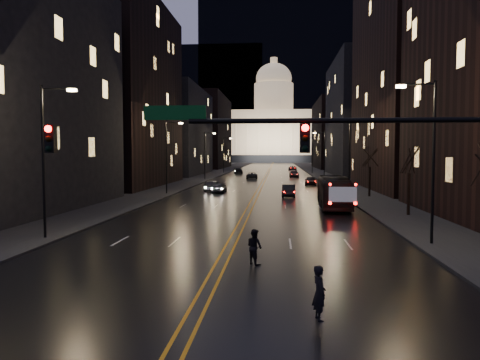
% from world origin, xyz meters
% --- Properties ---
extents(ground, '(900.00, 900.00, 0.00)m').
position_xyz_m(ground, '(0.00, 0.00, 0.00)').
color(ground, black).
rests_on(ground, ground).
extents(road, '(20.00, 320.00, 0.02)m').
position_xyz_m(road, '(0.00, 130.00, 0.01)').
color(road, black).
rests_on(road, ground).
extents(sidewalk_left, '(8.00, 320.00, 0.16)m').
position_xyz_m(sidewalk_left, '(-14.00, 130.00, 0.08)').
color(sidewalk_left, black).
rests_on(sidewalk_left, ground).
extents(sidewalk_right, '(8.00, 320.00, 0.16)m').
position_xyz_m(sidewalk_right, '(14.00, 130.00, 0.08)').
color(sidewalk_right, black).
rests_on(sidewalk_right, ground).
extents(center_line, '(0.62, 320.00, 0.01)m').
position_xyz_m(center_line, '(0.00, 130.00, 0.03)').
color(center_line, orange).
rests_on(center_line, road).
extents(building_left_mid, '(12.00, 30.00, 28.00)m').
position_xyz_m(building_left_mid, '(-21.00, 54.00, 14.00)').
color(building_left_mid, black).
rests_on(building_left_mid, ground).
extents(building_left_far, '(12.00, 34.00, 20.00)m').
position_xyz_m(building_left_far, '(-21.00, 92.00, 10.00)').
color(building_left_far, black).
rests_on(building_left_far, ground).
extents(building_left_dist, '(12.00, 40.00, 24.00)m').
position_xyz_m(building_left_dist, '(-21.00, 140.00, 12.00)').
color(building_left_dist, black).
rests_on(building_left_dist, ground).
extents(building_right_tall, '(12.00, 30.00, 38.00)m').
position_xyz_m(building_right_tall, '(21.00, 50.00, 19.00)').
color(building_right_tall, black).
rests_on(building_right_tall, ground).
extents(building_right_mid, '(12.00, 34.00, 26.00)m').
position_xyz_m(building_right_mid, '(21.00, 92.00, 13.00)').
color(building_right_mid, black).
rests_on(building_right_mid, ground).
extents(building_right_dist, '(12.00, 40.00, 22.00)m').
position_xyz_m(building_right_dist, '(21.00, 140.00, 11.00)').
color(building_right_dist, black).
rests_on(building_right_dist, ground).
extents(mountain_ridge, '(520.00, 60.00, 130.00)m').
position_xyz_m(mountain_ridge, '(40.00, 380.00, 65.00)').
color(mountain_ridge, black).
rests_on(mountain_ridge, ground).
extents(capitol, '(90.00, 50.00, 58.50)m').
position_xyz_m(capitol, '(0.00, 250.00, 17.15)').
color(capitol, black).
rests_on(capitol, ground).
extents(traffic_signal, '(17.29, 0.45, 7.00)m').
position_xyz_m(traffic_signal, '(5.91, -0.00, 5.10)').
color(traffic_signal, black).
rests_on(traffic_signal, ground).
extents(streetlamp_right_near, '(2.13, 0.25, 9.00)m').
position_xyz_m(streetlamp_right_near, '(10.81, 10.00, 5.08)').
color(streetlamp_right_near, black).
rests_on(streetlamp_right_near, ground).
extents(streetlamp_left_near, '(2.13, 0.25, 9.00)m').
position_xyz_m(streetlamp_left_near, '(-10.81, 10.00, 5.08)').
color(streetlamp_left_near, black).
rests_on(streetlamp_left_near, ground).
extents(streetlamp_right_mid, '(2.13, 0.25, 9.00)m').
position_xyz_m(streetlamp_right_mid, '(10.81, 40.00, 5.08)').
color(streetlamp_right_mid, black).
rests_on(streetlamp_right_mid, ground).
extents(streetlamp_left_mid, '(2.13, 0.25, 9.00)m').
position_xyz_m(streetlamp_left_mid, '(-10.81, 40.00, 5.08)').
color(streetlamp_left_mid, black).
rests_on(streetlamp_left_mid, ground).
extents(streetlamp_right_far, '(2.13, 0.25, 9.00)m').
position_xyz_m(streetlamp_right_far, '(10.81, 70.00, 5.08)').
color(streetlamp_right_far, black).
rests_on(streetlamp_right_far, ground).
extents(streetlamp_left_far, '(2.13, 0.25, 9.00)m').
position_xyz_m(streetlamp_left_far, '(-10.81, 70.00, 5.08)').
color(streetlamp_left_far, black).
rests_on(streetlamp_left_far, ground).
extents(streetlamp_right_dist, '(2.13, 0.25, 9.00)m').
position_xyz_m(streetlamp_right_dist, '(10.81, 100.00, 5.08)').
color(streetlamp_right_dist, black).
rests_on(streetlamp_right_dist, ground).
extents(streetlamp_left_dist, '(2.13, 0.25, 9.00)m').
position_xyz_m(streetlamp_left_dist, '(-10.81, 100.00, 5.08)').
color(streetlamp_left_dist, black).
rests_on(streetlamp_left_dist, ground).
extents(tree_right_mid, '(2.40, 2.40, 6.65)m').
position_xyz_m(tree_right_mid, '(13.00, 22.00, 4.53)').
color(tree_right_mid, black).
rests_on(tree_right_mid, ground).
extents(tree_right_far, '(2.40, 2.40, 6.65)m').
position_xyz_m(tree_right_far, '(13.00, 38.00, 4.53)').
color(tree_right_far, black).
rests_on(tree_right_far, ground).
extents(bus, '(2.89, 10.69, 2.95)m').
position_xyz_m(bus, '(7.75, 27.48, 1.48)').
color(bus, black).
rests_on(bus, ground).
extents(oncoming_car_a, '(1.70, 4.07, 1.38)m').
position_xyz_m(oncoming_car_a, '(-4.88, 42.70, 0.69)').
color(oncoming_car_a, black).
rests_on(oncoming_car_a, ground).
extents(oncoming_car_b, '(1.82, 4.21, 1.35)m').
position_xyz_m(oncoming_car_b, '(-6.02, 44.83, 0.67)').
color(oncoming_car_b, black).
rests_on(oncoming_car_b, ground).
extents(oncoming_car_c, '(2.40, 4.88, 1.33)m').
position_xyz_m(oncoming_car_c, '(-2.51, 75.62, 0.67)').
color(oncoming_car_c, black).
rests_on(oncoming_car_c, ground).
extents(oncoming_car_d, '(2.78, 5.44, 1.51)m').
position_xyz_m(oncoming_car_d, '(-7.27, 99.32, 0.76)').
color(oncoming_car_d, black).
rests_on(oncoming_car_d, ground).
extents(receding_car_a, '(1.66, 4.37, 1.43)m').
position_xyz_m(receding_car_a, '(3.84, 38.11, 0.71)').
color(receding_car_a, black).
rests_on(receding_car_a, ground).
extents(receding_car_b, '(2.09, 4.51, 1.50)m').
position_xyz_m(receding_car_b, '(7.70, 57.50, 0.75)').
color(receding_car_b, black).
rests_on(receding_car_b, ground).
extents(receding_car_c, '(2.10, 4.96, 1.43)m').
position_xyz_m(receding_car_c, '(5.93, 80.96, 0.72)').
color(receding_car_c, black).
rests_on(receding_car_c, ground).
extents(receding_car_d, '(2.47, 5.09, 1.39)m').
position_xyz_m(receding_car_d, '(6.78, 119.67, 0.70)').
color(receding_car_d, black).
rests_on(receding_car_d, ground).
extents(pedestrian_a, '(0.55, 0.71, 1.70)m').
position_xyz_m(pedestrian_a, '(3.86, -2.00, 0.85)').
color(pedestrian_a, black).
rests_on(pedestrian_a, ground).
extents(pedestrian_b, '(0.86, 0.88, 1.64)m').
position_xyz_m(pedestrian_b, '(1.54, 5.00, 0.82)').
color(pedestrian_b, black).
rests_on(pedestrian_b, ground).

